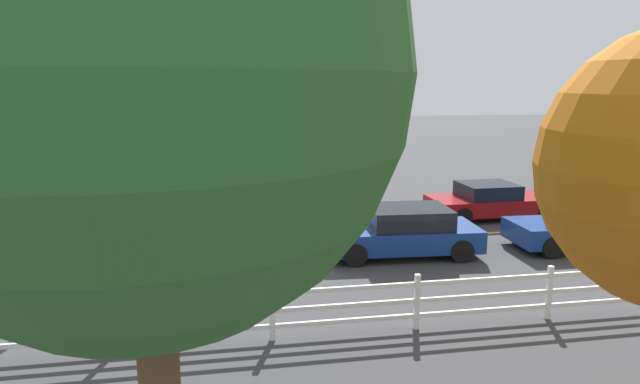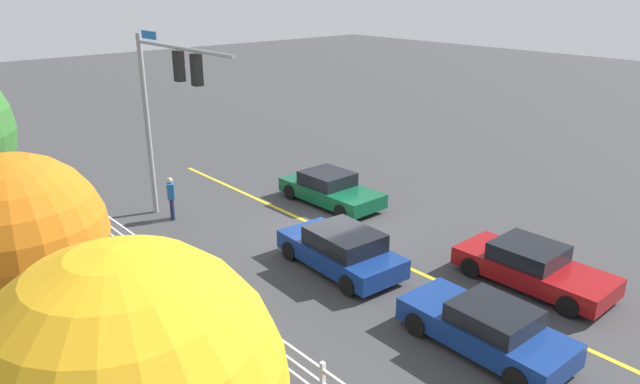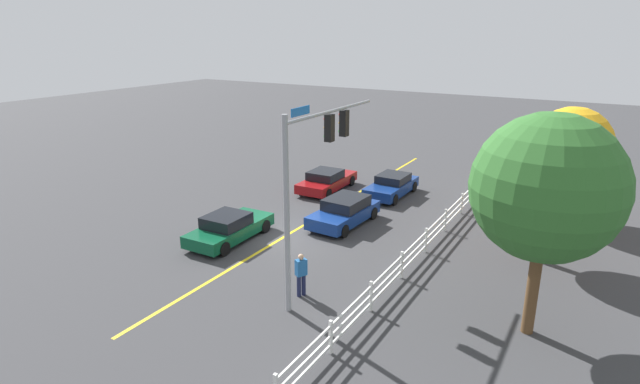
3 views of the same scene
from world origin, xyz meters
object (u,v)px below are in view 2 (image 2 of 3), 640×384
at_px(car_1, 487,327).
at_px(car_2, 341,249).
at_px(car_3, 330,189).
at_px(tree_2, 20,240).
at_px(pedestrian, 171,196).
at_px(car_0, 532,266).

bearing_deg(car_1, car_2, -1.67).
bearing_deg(car_3, car_2, -39.53).
bearing_deg(car_2, car_3, -35.44).
xyz_separation_m(car_2, car_3, (4.62, -3.68, -0.05)).
distance_m(car_1, car_3, 10.92).
distance_m(car_1, tree_2, 10.78).
relative_size(car_1, car_3, 0.95).
height_order(car_2, car_3, car_2).
relative_size(car_3, pedestrian, 2.72).
height_order(car_3, pedestrian, pedestrian).
bearing_deg(tree_2, car_1, -120.35).
xyz_separation_m(pedestrian, tree_2, (-7.74, 7.07, 2.95)).
relative_size(car_0, car_2, 1.04).
height_order(car_0, car_1, car_0).
relative_size(pedestrian, tree_2, 0.30).
bearing_deg(car_0, pedestrian, -155.54).
bearing_deg(car_1, pedestrian, 8.95).
distance_m(car_1, pedestrian, 13.06).
xyz_separation_m(car_1, car_3, (10.18, -3.95, 0.01)).
relative_size(car_2, pedestrian, 2.64).
bearing_deg(car_1, car_0, -74.39).
xyz_separation_m(car_1, pedestrian, (12.93, 1.80, 0.30)).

